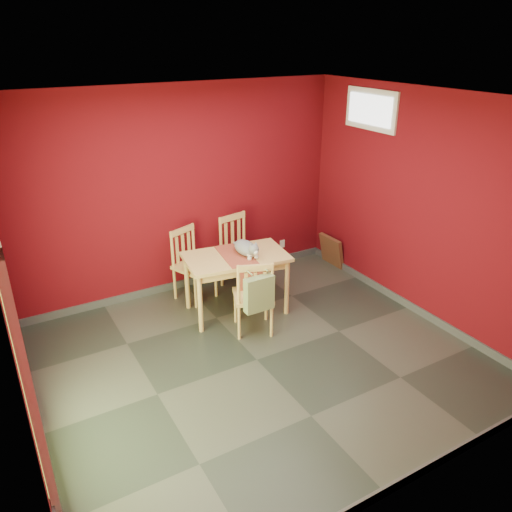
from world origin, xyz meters
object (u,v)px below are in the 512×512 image
tote_bag (259,294)px  chair_far_right (240,251)px  dining_table (236,262)px  chair_near (254,295)px  picture_frame (331,251)px  chair_far_left (192,263)px  cat (245,245)px

tote_bag → chair_far_right: bearing=70.3°
dining_table → chair_near: (-0.05, -0.52, -0.19)m
picture_frame → chair_far_right: bearing=176.2°
dining_table → chair_far_left: size_ratio=1.39×
chair_far_left → tote_bag: size_ratio=2.01×
chair_far_left → chair_far_right: bearing=-2.0°
chair_far_right → picture_frame: 1.54m
chair_near → tote_bag: (-0.05, -0.21, 0.14)m
dining_table → cat: (0.12, -0.02, 0.21)m
chair_far_left → cat: cat is taller
chair_far_left → chair_far_right: 0.70m
chair_far_right → cat: (-0.25, -0.62, 0.37)m
cat → chair_far_right: bearing=58.5°
chair_far_right → picture_frame: chair_far_right is taller
picture_frame → dining_table: bearing=-165.3°
chair_near → chair_far_left: bearing=103.5°
chair_far_right → chair_near: 1.19m
chair_near → picture_frame: bearing=27.7°
tote_bag → picture_frame: (1.99, 1.23, -0.39)m
chair_far_right → chair_near: size_ratio=1.07×
dining_table → chair_far_right: (0.37, 0.60, -0.16)m
dining_table → chair_near: 0.56m
tote_bag → picture_frame: size_ratio=1.03×
chair_near → cat: size_ratio=2.02×
dining_table → picture_frame: dining_table is taller
chair_far_left → tote_bag: chair_far_left is taller
tote_bag → cat: (0.22, 0.71, 0.27)m
chair_far_left → picture_frame: size_ratio=2.07×
dining_table → chair_far_left: 0.72m
chair_near → picture_frame: 2.20m
dining_table → tote_bag: (-0.10, -0.73, -0.06)m
picture_frame → tote_bag: bearing=-148.3°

